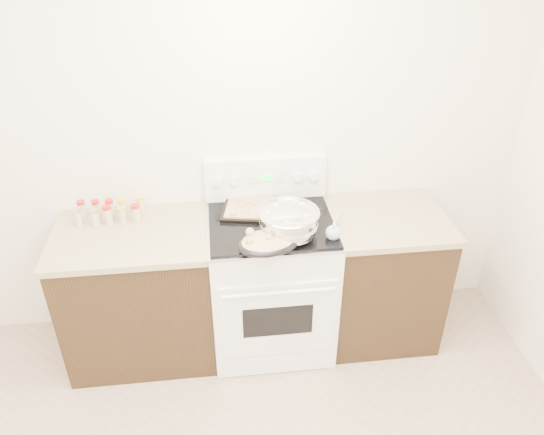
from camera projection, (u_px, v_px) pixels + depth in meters
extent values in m
cube|color=white|center=(207.00, 137.00, 3.22)|extent=(4.00, 0.05, 2.70)
cube|color=black|center=(141.00, 296.00, 3.36)|extent=(0.90, 0.64, 0.88)
cube|color=brown|center=(131.00, 235.00, 3.12)|extent=(0.93, 0.67, 0.04)
cube|color=black|center=(380.00, 277.00, 3.52)|extent=(0.70, 0.64, 0.88)
cube|color=brown|center=(388.00, 219.00, 3.27)|extent=(0.73, 0.67, 0.04)
cube|color=white|center=(271.00, 284.00, 3.43)|extent=(0.76, 0.66, 0.92)
cube|color=white|center=(278.00, 321.00, 3.15)|extent=(0.70, 0.01, 0.55)
cube|color=black|center=(278.00, 321.00, 3.14)|extent=(0.42, 0.01, 0.22)
cylinder|color=white|center=(279.00, 293.00, 2.98)|extent=(0.65, 0.02, 0.02)
cube|color=white|center=(277.00, 364.00, 3.35)|extent=(0.70, 0.01, 0.14)
cube|color=silver|center=(271.00, 224.00, 3.18)|extent=(0.78, 0.68, 0.01)
cube|color=black|center=(271.00, 222.00, 3.17)|extent=(0.74, 0.64, 0.01)
cube|color=white|center=(265.00, 177.00, 3.34)|extent=(0.76, 0.07, 0.28)
cylinder|color=white|center=(218.00, 182.00, 3.27)|extent=(0.06, 0.02, 0.06)
cylinder|color=white|center=(234.00, 181.00, 3.28)|extent=(0.06, 0.02, 0.06)
cylinder|color=white|center=(298.00, 177.00, 3.32)|extent=(0.06, 0.02, 0.06)
cylinder|color=white|center=(314.00, 176.00, 3.33)|extent=(0.06, 0.02, 0.06)
cube|color=#19E533|center=(266.00, 179.00, 3.30)|extent=(0.09, 0.00, 0.04)
cube|color=silver|center=(253.00, 179.00, 3.29)|extent=(0.05, 0.00, 0.05)
cube|color=silver|center=(279.00, 178.00, 3.31)|extent=(0.05, 0.00, 0.05)
ellipsoid|color=silver|center=(289.00, 225.00, 3.01)|extent=(0.41, 0.41, 0.21)
cylinder|color=silver|center=(288.00, 234.00, 3.04)|extent=(0.19, 0.19, 0.01)
torus|color=silver|center=(289.00, 212.00, 2.96)|extent=(0.35, 0.35, 0.02)
cylinder|color=silver|center=(289.00, 221.00, 3.00)|extent=(0.33, 0.33, 0.11)
cylinder|color=brown|center=(289.00, 214.00, 2.97)|extent=(0.31, 0.31, 0.00)
cube|color=#F8DDB7|center=(275.00, 207.00, 3.03)|extent=(0.03, 0.03, 0.02)
cube|color=#F8DDB7|center=(294.00, 216.00, 2.94)|extent=(0.04, 0.04, 0.03)
cube|color=#F8DDB7|center=(293.00, 213.00, 2.97)|extent=(0.04, 0.04, 0.03)
cube|color=#F8DDB7|center=(279.00, 215.00, 2.96)|extent=(0.04, 0.04, 0.02)
cube|color=#F8DDB7|center=(267.00, 214.00, 2.96)|extent=(0.03, 0.03, 0.02)
cube|color=#F8DDB7|center=(282.00, 212.00, 2.98)|extent=(0.04, 0.04, 0.02)
cube|color=#F8DDB7|center=(275.00, 221.00, 2.90)|extent=(0.03, 0.03, 0.02)
cube|color=#F8DDB7|center=(276.00, 207.00, 3.02)|extent=(0.04, 0.04, 0.03)
cube|color=#F8DDB7|center=(289.00, 216.00, 2.94)|extent=(0.03, 0.03, 0.02)
cube|color=#F8DDB7|center=(285.00, 216.00, 2.94)|extent=(0.03, 0.03, 0.02)
cube|color=#F8DDB7|center=(296.00, 202.00, 3.07)|extent=(0.04, 0.04, 0.03)
cube|color=#F8DDB7|center=(302.00, 205.00, 3.04)|extent=(0.04, 0.04, 0.03)
cube|color=#F8DDB7|center=(306.00, 217.00, 2.93)|extent=(0.04, 0.04, 0.02)
ellipsoid|color=black|center=(269.00, 243.00, 2.91)|extent=(0.41, 0.34, 0.08)
ellipsoid|color=tan|center=(269.00, 241.00, 2.90)|extent=(0.37, 0.30, 0.06)
sphere|color=tan|center=(269.00, 238.00, 2.87)|extent=(0.04, 0.04, 0.04)
sphere|color=tan|center=(283.00, 228.00, 2.95)|extent=(0.05, 0.05, 0.05)
sphere|color=tan|center=(280.00, 229.00, 2.94)|extent=(0.04, 0.04, 0.04)
sphere|color=tan|center=(287.00, 236.00, 2.89)|extent=(0.05, 0.05, 0.05)
sphere|color=tan|center=(272.00, 234.00, 2.90)|extent=(0.04, 0.04, 0.04)
sphere|color=tan|center=(284.00, 226.00, 2.96)|extent=(0.06, 0.06, 0.06)
sphere|color=tan|center=(249.00, 241.00, 2.85)|extent=(0.04, 0.04, 0.04)
sphere|color=tan|center=(250.00, 232.00, 2.92)|extent=(0.05, 0.05, 0.05)
cube|color=black|center=(258.00, 210.00, 3.26)|extent=(0.48, 0.38, 0.02)
cube|color=tan|center=(258.00, 208.00, 3.25)|extent=(0.43, 0.33, 0.02)
sphere|color=tan|center=(247.00, 203.00, 3.28)|extent=(0.04, 0.04, 0.04)
sphere|color=tan|center=(264.00, 203.00, 3.28)|extent=(0.04, 0.04, 0.04)
sphere|color=tan|center=(238.00, 200.00, 3.31)|extent=(0.03, 0.03, 0.03)
sphere|color=tan|center=(274.00, 203.00, 3.27)|extent=(0.03, 0.03, 0.03)
sphere|color=tan|center=(241.00, 205.00, 3.26)|extent=(0.03, 0.03, 0.03)
sphere|color=tan|center=(244.00, 211.00, 3.20)|extent=(0.04, 0.04, 0.04)
sphere|color=tan|center=(247.00, 212.00, 3.19)|extent=(0.03, 0.03, 0.03)
sphere|color=tan|center=(272.00, 201.00, 3.30)|extent=(0.04, 0.04, 0.04)
sphere|color=tan|center=(254.00, 204.00, 3.27)|extent=(0.04, 0.04, 0.04)
sphere|color=tan|center=(233.00, 214.00, 3.17)|extent=(0.04, 0.04, 0.04)
cylinder|color=tan|center=(278.00, 237.00, 3.01)|extent=(0.06, 0.24, 0.01)
sphere|color=tan|center=(276.00, 248.00, 2.91)|extent=(0.04, 0.04, 0.04)
sphere|color=#8FBBD6|center=(333.00, 233.00, 3.00)|extent=(0.09, 0.09, 0.09)
cylinder|color=#8FBBD6|center=(336.00, 219.00, 3.08)|extent=(0.11, 0.27, 0.08)
cylinder|color=#BFB28C|center=(82.00, 211.00, 3.21)|extent=(0.05, 0.05, 0.10)
cylinder|color=#B21414|center=(80.00, 203.00, 3.18)|extent=(0.05, 0.05, 0.02)
cylinder|color=#BFB28C|center=(97.00, 210.00, 3.22)|extent=(0.04, 0.04, 0.10)
cylinder|color=#B21414|center=(95.00, 202.00, 3.19)|extent=(0.04, 0.04, 0.02)
cylinder|color=#BFB28C|center=(110.00, 210.00, 3.23)|extent=(0.05, 0.05, 0.10)
cylinder|color=#B21414|center=(109.00, 201.00, 3.20)|extent=(0.05, 0.05, 0.02)
cylinder|color=#BFB28C|center=(124.00, 209.00, 3.23)|extent=(0.05, 0.05, 0.10)
cylinder|color=gold|center=(122.00, 201.00, 3.20)|extent=(0.05, 0.05, 0.02)
cylinder|color=#BFB28C|center=(140.00, 207.00, 3.26)|extent=(0.05, 0.05, 0.10)
cylinder|color=gold|center=(139.00, 198.00, 3.23)|extent=(0.05, 0.05, 0.02)
cylinder|color=#BFB28C|center=(79.00, 219.00, 3.15)|extent=(0.04, 0.04, 0.10)
cylinder|color=#B2B2B7|center=(77.00, 210.00, 3.12)|extent=(0.04, 0.04, 0.02)
cylinder|color=#BFB28C|center=(95.00, 219.00, 3.14)|extent=(0.05, 0.05, 0.10)
cylinder|color=#B2B2B7|center=(93.00, 211.00, 3.11)|extent=(0.05, 0.05, 0.02)
cylinder|color=#BFB28C|center=(108.00, 217.00, 3.15)|extent=(0.05, 0.05, 0.11)
cylinder|color=#B21414|center=(107.00, 208.00, 3.12)|extent=(0.05, 0.05, 0.02)
cylinder|color=#BFB28C|center=(123.00, 216.00, 3.17)|extent=(0.04, 0.04, 0.09)
cylinder|color=gold|center=(121.00, 209.00, 3.15)|extent=(0.05, 0.05, 0.02)
cylinder|color=#BFB28C|center=(136.00, 215.00, 3.18)|extent=(0.05, 0.05, 0.10)
cylinder|color=#B21414|center=(135.00, 206.00, 3.15)|extent=(0.05, 0.05, 0.02)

